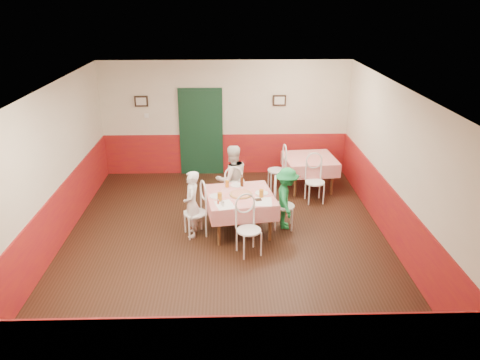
{
  "coord_description": "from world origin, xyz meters",
  "views": [
    {
      "loc": [
        0.04,
        -7.63,
        4.25
      ],
      "look_at": [
        0.27,
        0.34,
        1.05
      ],
      "focal_mm": 35.0,
      "sensor_mm": 36.0,
      "label": 1
    }
  ],
  "objects_px": {
    "chair_second_a": "(277,170)",
    "diner_right": "(286,198)",
    "glass_b": "(261,193)",
    "beer_bottle": "(242,181)",
    "second_table": "(309,173)",
    "chair_near": "(249,230)",
    "main_table": "(240,213)",
    "chair_right": "(284,206)",
    "glass_a": "(220,197)",
    "diner_left": "(192,204)",
    "pizza": "(241,194)",
    "chair_far": "(233,192)",
    "glass_c": "(227,184)",
    "wallet": "(258,200)",
    "chair_second_b": "(315,182)",
    "diner_far": "(232,179)",
    "chair_left": "(195,213)"
  },
  "relations": [
    {
      "from": "diner_left",
      "to": "wallet",
      "type": "bearing_deg",
      "value": 81.73
    },
    {
      "from": "chair_left",
      "to": "diner_far",
      "type": "bearing_deg",
      "value": 126.57
    },
    {
      "from": "second_table",
      "to": "glass_c",
      "type": "bearing_deg",
      "value": -138.2
    },
    {
      "from": "chair_left",
      "to": "chair_right",
      "type": "xyz_separation_m",
      "value": [
        1.68,
        0.26,
        0.0
      ]
    },
    {
      "from": "diner_left",
      "to": "beer_bottle",
      "type": "bearing_deg",
      "value": 117.46
    },
    {
      "from": "chair_second_b",
      "to": "diner_right",
      "type": "height_order",
      "value": "diner_right"
    },
    {
      "from": "main_table",
      "to": "chair_near",
      "type": "distance_m",
      "value": 0.85
    },
    {
      "from": "diner_right",
      "to": "glass_b",
      "type": "bearing_deg",
      "value": 120.72
    },
    {
      "from": "chair_far",
      "to": "glass_b",
      "type": "distance_m",
      "value": 1.17
    },
    {
      "from": "chair_left",
      "to": "diner_right",
      "type": "bearing_deg",
      "value": 79.93
    },
    {
      "from": "glass_c",
      "to": "wallet",
      "type": "relative_size",
      "value": 1.19
    },
    {
      "from": "chair_near",
      "to": "glass_c",
      "type": "xyz_separation_m",
      "value": [
        -0.37,
        1.21,
        0.38
      ]
    },
    {
      "from": "chair_second_a",
      "to": "diner_right",
      "type": "relative_size",
      "value": 0.74
    },
    {
      "from": "chair_right",
      "to": "diner_far",
      "type": "bearing_deg",
      "value": 56.53
    },
    {
      "from": "glass_a",
      "to": "diner_left",
      "type": "bearing_deg",
      "value": 164.75
    },
    {
      "from": "second_table",
      "to": "chair_far",
      "type": "relative_size",
      "value": 1.24
    },
    {
      "from": "chair_right",
      "to": "wallet",
      "type": "distance_m",
      "value": 0.73
    },
    {
      "from": "glass_b",
      "to": "glass_c",
      "type": "distance_m",
      "value": 0.8
    },
    {
      "from": "second_table",
      "to": "chair_near",
      "type": "height_order",
      "value": "chair_near"
    },
    {
      "from": "main_table",
      "to": "chair_right",
      "type": "xyz_separation_m",
      "value": [
        0.84,
        0.13,
        0.08
      ]
    },
    {
      "from": "diner_far",
      "to": "diner_left",
      "type": "bearing_deg",
      "value": 32.93
    },
    {
      "from": "glass_b",
      "to": "beer_bottle",
      "type": "distance_m",
      "value": 0.63
    },
    {
      "from": "main_table",
      "to": "chair_second_a",
      "type": "relative_size",
      "value": 1.36
    },
    {
      "from": "diner_left",
      "to": "diner_right",
      "type": "bearing_deg",
      "value": 96.83
    },
    {
      "from": "chair_far",
      "to": "beer_bottle",
      "type": "relative_size",
      "value": 4.1
    },
    {
      "from": "chair_second_b",
      "to": "glass_b",
      "type": "distance_m",
      "value": 1.96
    },
    {
      "from": "second_table",
      "to": "diner_right",
      "type": "xyz_separation_m",
      "value": [
        -0.77,
        -1.92,
        0.23
      ]
    },
    {
      "from": "chair_second_b",
      "to": "glass_c",
      "type": "distance_m",
      "value": 2.15
    },
    {
      "from": "pizza",
      "to": "glass_a",
      "type": "bearing_deg",
      "value": -147.0
    },
    {
      "from": "chair_right",
      "to": "chair_far",
      "type": "xyz_separation_m",
      "value": [
        -0.97,
        0.71,
        0.0
      ]
    },
    {
      "from": "second_table",
      "to": "chair_second_b",
      "type": "relative_size",
      "value": 1.24
    },
    {
      "from": "chair_right",
      "to": "diner_far",
      "type": "height_order",
      "value": "diner_far"
    },
    {
      "from": "chair_second_b",
      "to": "main_table",
      "type": "bearing_deg",
      "value": -146.76
    },
    {
      "from": "chair_far",
      "to": "diner_left",
      "type": "distance_m",
      "value": 1.25
    },
    {
      "from": "chair_second_a",
      "to": "diner_left",
      "type": "height_order",
      "value": "diner_left"
    },
    {
      "from": "glass_b",
      "to": "glass_c",
      "type": "xyz_separation_m",
      "value": [
        -0.63,
        0.5,
        -0.01
      ]
    },
    {
      "from": "chair_right",
      "to": "wallet",
      "type": "height_order",
      "value": "chair_right"
    },
    {
      "from": "glass_c",
      "to": "wallet",
      "type": "distance_m",
      "value": 0.85
    },
    {
      "from": "beer_bottle",
      "to": "diner_left",
      "type": "distance_m",
      "value": 1.1
    },
    {
      "from": "glass_a",
      "to": "diner_left",
      "type": "relative_size",
      "value": 0.12
    },
    {
      "from": "second_table",
      "to": "pizza",
      "type": "bearing_deg",
      "value": -128.15
    },
    {
      "from": "chair_second_a",
      "to": "glass_a",
      "type": "distance_m",
      "value": 2.7
    },
    {
      "from": "pizza",
      "to": "main_table",
      "type": "bearing_deg",
      "value": 122.66
    },
    {
      "from": "chair_far",
      "to": "diner_right",
      "type": "bearing_deg",
      "value": 138.58
    },
    {
      "from": "chair_second_a",
      "to": "second_table",
      "type": "bearing_deg",
      "value": 84.86
    },
    {
      "from": "chair_left",
      "to": "beer_bottle",
      "type": "height_order",
      "value": "beer_bottle"
    },
    {
      "from": "pizza",
      "to": "diner_left",
      "type": "distance_m",
      "value": 0.92
    },
    {
      "from": "chair_near",
      "to": "diner_right",
      "type": "bearing_deg",
      "value": 30.74
    },
    {
      "from": "chair_far",
      "to": "pizza",
      "type": "bearing_deg",
      "value": 92.75
    },
    {
      "from": "diner_right",
      "to": "chair_second_b",
      "type": "bearing_deg",
      "value": -31.0
    }
  ]
}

